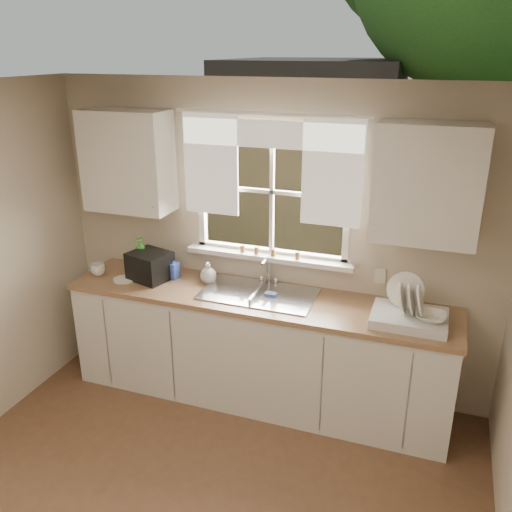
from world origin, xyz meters
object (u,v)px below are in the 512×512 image
(dish_rack, at_px, (409,314))
(soap_bottle_a, at_px, (142,256))
(cup, at_px, (98,270))
(black_appliance, at_px, (150,266))

(dish_rack, xyz_separation_m, soap_bottle_a, (-2.20, 0.14, 0.10))
(cup, bearing_deg, black_appliance, 17.82)
(soap_bottle_a, bearing_deg, cup, -139.85)
(dish_rack, distance_m, black_appliance, 2.08)
(soap_bottle_a, xyz_separation_m, cup, (-0.33, -0.16, -0.11))
(soap_bottle_a, relative_size, black_appliance, 1.01)
(cup, height_order, black_appliance, black_appliance)
(soap_bottle_a, relative_size, cup, 2.51)
(dish_rack, height_order, cup, dish_rack)
(cup, bearing_deg, dish_rack, 8.36)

